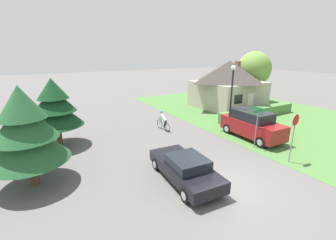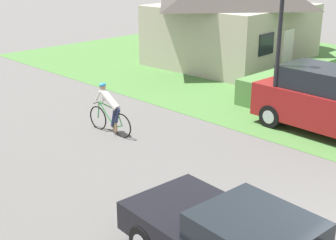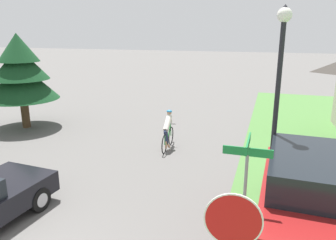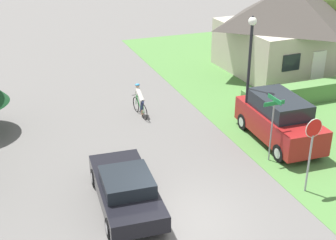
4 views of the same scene
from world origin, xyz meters
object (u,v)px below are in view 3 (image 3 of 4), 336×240
at_px(cyclist, 168,131).
at_px(street_name_sign, 246,181).
at_px(street_lamp, 279,79).
at_px(conifer_tall_far, 20,72).
at_px(parked_suv_right, 306,199).

distance_m(cyclist, street_name_sign, 7.00).
height_order(street_lamp, conifer_tall_far, street_lamp).
distance_m(street_lamp, conifer_tall_far, 12.06).
bearing_deg(cyclist, parked_suv_right, -138.66).
relative_size(street_lamp, conifer_tall_far, 1.16).
height_order(cyclist, conifer_tall_far, conifer_tall_far).
bearing_deg(cyclist, street_name_sign, -153.93).
bearing_deg(parked_suv_right, street_name_sign, 139.15).
bearing_deg(conifer_tall_far, parked_suv_right, -24.04).
xyz_separation_m(street_lamp, street_name_sign, (-0.48, -2.80, -1.54)).
relative_size(cyclist, street_name_sign, 0.68).
xyz_separation_m(cyclist, street_name_sign, (3.44, -5.99, 1.13)).
height_order(parked_suv_right, conifer_tall_far, conifer_tall_far).
distance_m(street_lamp, street_name_sign, 3.23).
height_order(street_name_sign, conifer_tall_far, conifer_tall_far).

